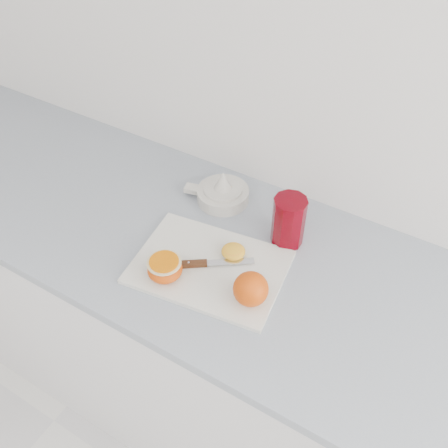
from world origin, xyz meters
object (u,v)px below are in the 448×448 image
object	(u,v)px
half_orange	(165,268)
red_tumbler	(288,223)
counter	(244,355)
citrus_juicer	(222,193)
cutting_board	(209,267)

from	to	relation	value
half_orange	red_tumbler	size ratio (longest dim) A/B	0.60
counter	red_tumbler	bearing A→B (deg)	66.16
half_orange	red_tumbler	xyz separation A→B (m)	(0.19, 0.27, 0.03)
citrus_juicer	red_tumbler	distance (m)	0.24
half_orange	red_tumbler	distance (m)	0.33
counter	red_tumbler	distance (m)	0.52
counter	half_orange	size ratio (longest dim) A/B	30.86
citrus_juicer	red_tumbler	world-z (taller)	red_tumbler
citrus_juicer	cutting_board	bearing A→B (deg)	-66.01
counter	cutting_board	world-z (taller)	cutting_board
cutting_board	citrus_juicer	size ratio (longest dim) A/B	1.95
citrus_juicer	red_tumbler	size ratio (longest dim) A/B	1.33
counter	citrus_juicer	bearing A→B (deg)	137.17
counter	half_orange	distance (m)	0.53
counter	half_orange	world-z (taller)	half_orange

